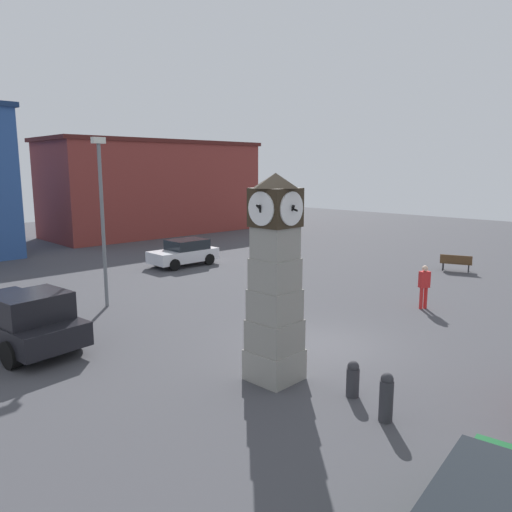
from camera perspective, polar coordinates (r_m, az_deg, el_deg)
ground_plane at (r=16.04m, az=7.56°, el=-10.04°), size 85.23×85.23×0.00m
clock_tower at (r=12.75m, az=2.17°, el=-3.46°), size 1.39×1.40×5.37m
bollard_near_tower at (r=12.66m, az=11.01°, el=-13.58°), size 0.32×0.32×0.90m
bollard_mid_row at (r=11.65m, az=14.67°, el=-15.30°), size 0.31×0.31×1.12m
car_far_lot at (r=28.51m, az=-8.18°, el=0.41°), size 3.91×2.02×1.47m
pickup_truck at (r=17.04m, az=-25.43°, el=-6.46°), size 2.52×4.98×1.85m
bench at (r=28.70m, az=21.89°, el=-0.61°), size 1.01×1.69×0.90m
pedestrian_near_bench at (r=20.63m, az=18.67°, el=-3.05°), size 0.47×0.40×1.73m
street_lamp_near_road at (r=20.31m, az=-17.18°, el=4.89°), size 0.50×0.24×6.63m
storefront_low_left at (r=43.15m, az=-11.52°, el=7.70°), size 18.32×7.99×7.66m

